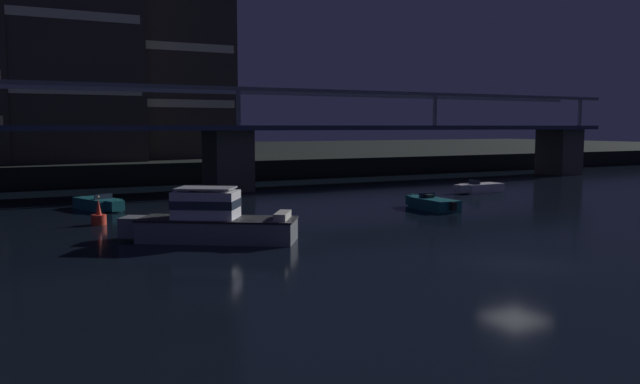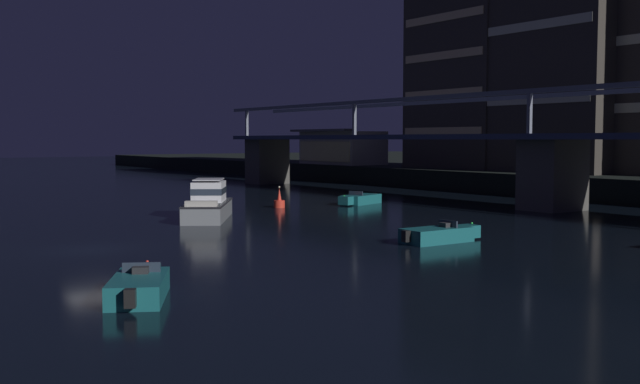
# 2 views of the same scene
# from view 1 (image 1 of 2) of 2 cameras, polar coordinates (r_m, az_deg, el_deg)

# --- Properties ---
(ground_plane) EXTENTS (400.00, 400.00, 0.00)m
(ground_plane) POSITION_cam_1_polar(r_m,az_deg,el_deg) (29.33, 16.97, -6.07)
(ground_plane) COLOR black
(far_riverbank) EXTENTS (240.00, 80.00, 2.20)m
(far_riverbank) POSITION_cam_1_polar(r_m,az_deg,el_deg) (106.79, -16.89, 3.00)
(far_riverbank) COLOR black
(far_riverbank) RESTS_ON ground
(river_bridge) EXTENTS (92.34, 6.40, 9.38)m
(river_bridge) POSITION_cam_1_polar(r_m,az_deg,el_deg) (60.27, -8.16, 4.43)
(river_bridge) COLOR #4C4944
(river_bridge) RESTS_ON ground
(tower_central) EXTENTS (12.21, 8.69, 31.97)m
(tower_central) POSITION_cam_1_polar(r_m,az_deg,el_deg) (79.77, -12.71, 14.43)
(tower_central) COLOR #38332D
(tower_central) RESTS_ON far_riverbank
(cabin_cruiser_near_left) EXTENTS (8.74, 6.80, 2.79)m
(cabin_cruiser_near_left) POSITION_cam_1_polar(r_m,az_deg,el_deg) (33.82, -9.57, -2.53)
(cabin_cruiser_near_left) COLOR gray
(cabin_cruiser_near_left) RESTS_ON ground
(speedboat_near_right) EXTENTS (1.88, 5.20, 1.16)m
(speedboat_near_right) POSITION_cam_1_polar(r_m,az_deg,el_deg) (46.68, 9.89, -1.03)
(speedboat_near_right) COLOR #196066
(speedboat_near_right) RESTS_ON ground
(speedboat_mid_left) EXTENTS (3.01, 5.12, 1.16)m
(speedboat_mid_left) POSITION_cam_1_polar(r_m,az_deg,el_deg) (48.60, -18.95, -0.99)
(speedboat_mid_left) COLOR #196066
(speedboat_mid_left) RESTS_ON ground
(speedboat_mid_center) EXTENTS (5.21, 1.97, 1.16)m
(speedboat_mid_center) POSITION_cam_1_polar(r_m,az_deg,el_deg) (59.52, 13.93, 0.35)
(speedboat_mid_center) COLOR silver
(speedboat_mid_center) RESTS_ON ground
(channel_buoy) EXTENTS (0.90, 0.90, 1.76)m
(channel_buoy) POSITION_cam_1_polar(r_m,az_deg,el_deg) (41.16, -18.98, -2.09)
(channel_buoy) COLOR red
(channel_buoy) RESTS_ON ground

